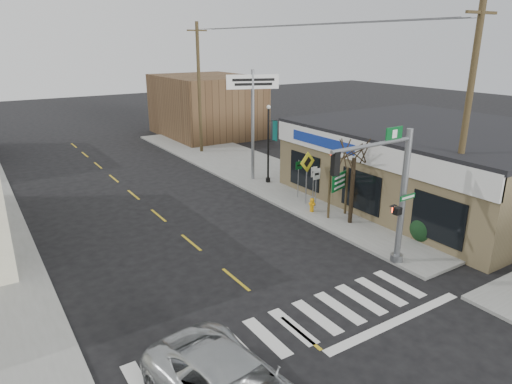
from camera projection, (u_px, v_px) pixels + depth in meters
ground at (300, 333)px, 14.23m from camera, size 140.00×140.00×0.00m
sidewalk_right at (286, 182)px, 29.21m from camera, size 6.00×38.00×0.13m
center_line at (191, 242)px, 20.61m from camera, size 0.12×56.00×0.01m
crosswalk at (293, 326)px, 14.55m from camera, size 11.00×2.20×0.01m
thrift_store at (438, 165)px, 25.83m from camera, size 12.00×14.00×4.00m
bldg_distant_right at (206, 106)px, 43.46m from camera, size 8.00×10.00×5.60m
traffic_signal_pole at (393, 185)px, 17.24m from camera, size 4.42×0.37×5.60m
guide_sign at (339, 186)px, 22.90m from camera, size 1.41×0.13×2.47m
fire_hydrant at (312, 204)px, 23.89m from camera, size 0.23×0.23×0.75m
ped_crossing_sign at (307, 169)px, 24.58m from camera, size 1.14×0.08×2.93m
lamp_post at (269, 138)px, 28.18m from camera, size 0.63×0.50×4.86m
dance_center_sign at (253, 98)px, 28.14m from camera, size 3.25×0.20×6.90m
bare_tree at (355, 146)px, 21.36m from camera, size 2.46×2.46×4.92m
shrub_front at (426, 228)px, 20.50m from camera, size 1.43×1.43×1.07m
shrub_back at (397, 201)px, 24.31m from camera, size 1.17×1.17×0.88m
utility_pole_near at (465, 126)px, 18.62m from camera, size 1.78×0.27×10.23m
utility_pole_far at (199, 87)px, 35.55m from camera, size 1.73×0.26×9.94m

